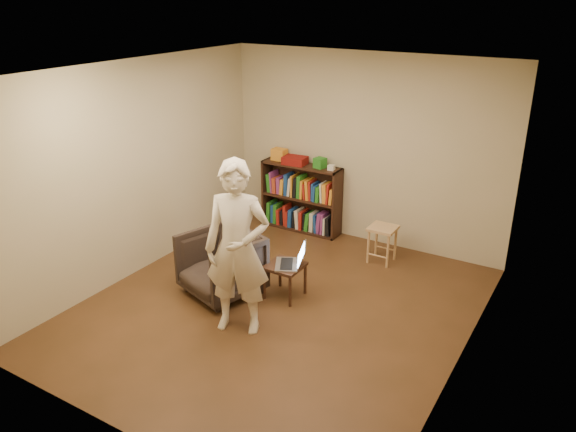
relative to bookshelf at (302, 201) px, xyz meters
The scene contains 15 objects.
floor 2.32m from the bookshelf, 67.09° to the right, with size 4.50×4.50×0.00m, color #402914.
ceiling 3.14m from the bookshelf, 67.09° to the right, with size 4.50×4.50×0.00m, color white.
wall_back 1.24m from the bookshelf, ahead, with size 4.00×4.00×0.00m, color #C5B595.
wall_left 2.52m from the bookshelf, 118.04° to the right, with size 4.50×4.50×0.00m, color #C5B595.
wall_right 3.67m from the bookshelf, 35.97° to the right, with size 4.50×4.50×0.00m, color #C5B595.
bookshelf is the anchor object (origin of this frame).
box_yellow 0.75m from the bookshelf, behind, with size 0.21×0.15×0.17m, color orange.
red_cloth 0.62m from the bookshelf, 155.85° to the right, with size 0.33×0.24×0.11m, color maroon.
box_green 0.70m from the bookshelf, ahead, with size 0.14×0.14×0.14m, color #277C21.
box_white 0.77m from the bookshelf, ahead, with size 0.09×0.09×0.07m, color silver.
stool 1.49m from the bookshelf, 15.58° to the right, with size 0.34×0.34×0.49m.
armchair 2.13m from the bookshelf, 86.12° to the right, with size 0.79×0.82×0.74m, color #322721.
side_table 1.99m from the bookshelf, 65.81° to the right, with size 0.40×0.40×0.41m.
laptop 2.00m from the bookshelf, 63.31° to the right, with size 0.47×0.48×0.26m.
person 2.76m from the bookshelf, 74.06° to the right, with size 0.67×0.44×1.83m, color beige.
Camera 1 is at (2.90, -4.60, 3.33)m, focal length 35.00 mm.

